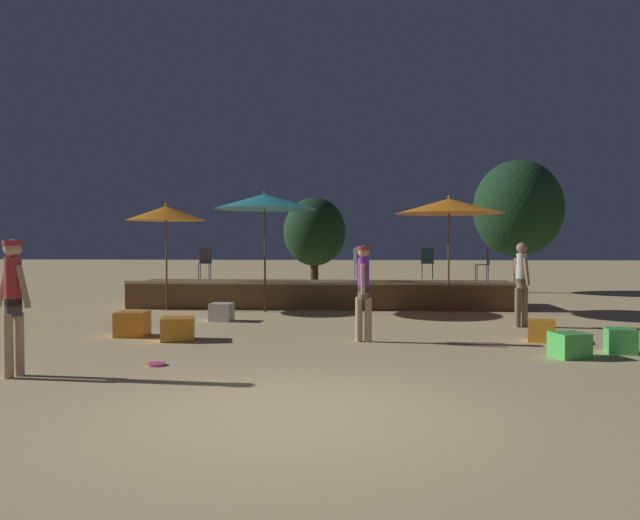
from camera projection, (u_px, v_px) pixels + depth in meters
ground_plane at (288, 414)px, 6.60m from camera, size 120.00×120.00×0.00m
wooden_deck at (324, 294)px, 17.88m from camera, size 10.83×2.35×0.78m
patio_umbrella_0 at (265, 202)px, 16.35m from camera, size 2.71×2.71×3.18m
patio_umbrella_1 at (449, 206)px, 16.09m from camera, size 2.81×2.81×3.04m
patio_umbrella_2 at (166, 213)px, 16.73m from camera, size 2.13×2.13×2.89m
cube_seat_0 at (621, 341)px, 10.24m from camera, size 0.51×0.51×0.41m
cube_seat_1 at (222, 312)px, 14.48m from camera, size 0.53×0.53×0.41m
cube_seat_2 at (542, 331)px, 11.44m from camera, size 0.58×0.58×0.40m
cube_seat_3 at (132, 324)px, 12.12m from camera, size 0.60×0.60×0.48m
cube_seat_4 at (178, 329)px, 11.61m from camera, size 0.71×0.71×0.43m
cube_seat_5 at (569, 345)px, 9.85m from camera, size 0.61×0.61×0.40m
person_0 at (364, 287)px, 11.41m from camera, size 0.30×0.52×1.76m
person_1 at (13, 298)px, 8.40m from camera, size 0.60×0.30×1.86m
person_2 at (521, 280)px, 13.42m from camera, size 0.30×0.53×1.82m
bistro_chair_0 at (427, 260)px, 17.94m from camera, size 0.40×0.40×0.90m
bistro_chair_1 at (358, 260)px, 18.39m from camera, size 0.43×0.42×0.90m
bistro_chair_2 at (205, 260)px, 18.12m from camera, size 0.40×0.40×0.90m
bistro_chair_3 at (485, 261)px, 16.88m from camera, size 0.44×0.43×0.90m
frisbee_disc at (157, 364)px, 9.21m from camera, size 0.27×0.27×0.03m
background_tree_0 at (314, 232)px, 22.00m from camera, size 2.20×2.20×3.42m
background_tree_1 at (518, 209)px, 22.75m from camera, size 3.22×3.22×4.85m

